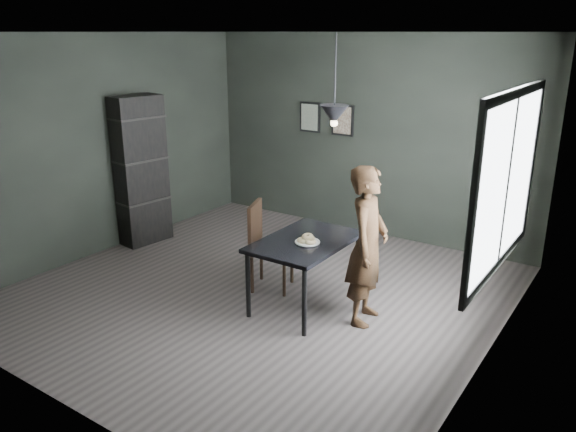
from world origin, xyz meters
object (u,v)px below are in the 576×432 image
Objects in this scene: shelf_unit at (140,171)px; woman at (367,246)px; wood_chair at (264,240)px; pendant_lamp at (334,114)px; white_plate at (307,243)px; cafe_table at (305,247)px.

woman is at bearing 2.35° from shelf_unit.
pendant_lamp is at bearing -22.66° from wood_chair.
white_plate is at bearing 94.03° from woman.
cafe_table is 0.75× the size of woman.
pendant_lamp reaches higher than wood_chair.
pendant_lamp is at bearing 77.12° from woman.
woman is at bearing 6.74° from cafe_table.
woman is 1.32m from pendant_lamp.
wood_chair is 0.50× the size of shelf_unit.
woman is (0.67, 0.08, 0.13)m from cafe_table.
wood_chair is (-0.70, 0.20, -0.19)m from white_plate.
shelf_unit is (-2.99, 0.47, 0.25)m from white_plate.
white_plate is 0.75m from wood_chair.
pendant_lamp is at bearing 44.01° from white_plate.
pendant_lamp is (0.18, 0.17, 1.29)m from white_plate.
cafe_table is 5.22× the size of white_plate.
white_plate is 0.23× the size of wood_chair.
cafe_table is 2.97m from shelf_unit.
woman reaches higher than white_plate.
cafe_table is at bearing -0.35° from shelf_unit.
wood_chair is 2.35m from shelf_unit.
white_plate is 0.62m from woman.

